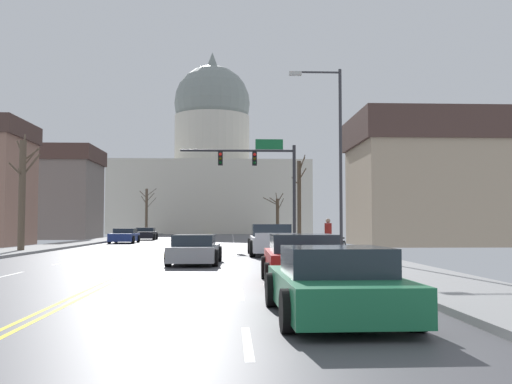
{
  "coord_description": "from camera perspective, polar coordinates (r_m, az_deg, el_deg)",
  "views": [
    {
      "loc": [
        3.28,
        -26.57,
        1.57
      ],
      "look_at": [
        5.44,
        23.44,
        4.34
      ],
      "focal_mm": 40.31,
      "sensor_mm": 36.0,
      "label": 1
    }
  ],
  "objects": [
    {
      "name": "sedan_near_04",
      "position": [
        9.8,
        7.85,
        -9.12
      ],
      "size": [
        2.16,
        4.3,
        1.18
      ],
      "color": "#1E7247",
      "rests_on": "ground"
    },
    {
      "name": "flank_building_01",
      "position": [
        63.8,
        -21.21,
        -0.07
      ],
      "size": [
        13.24,
        8.31,
        9.46
      ],
      "color": "slate",
      "rests_on": "ground"
    },
    {
      "name": "capitol_building",
      "position": [
        97.14,
        -4.4,
        2.03
      ],
      "size": [
        31.51,
        18.84,
        30.81
      ],
      "color": "beige",
      "rests_on": "ground"
    },
    {
      "name": "pickup_truck_near_01",
      "position": [
        28.99,
        1.6,
        -4.9
      ],
      "size": [
        2.39,
        5.44,
        1.55
      ],
      "color": "silver",
      "rests_on": "ground"
    },
    {
      "name": "ground",
      "position": [
        26.82,
        -9.56,
        -6.44
      ],
      "size": [
        20.0,
        180.0,
        0.2
      ],
      "color": "#4B4B50"
    },
    {
      "name": "flank_building_02",
      "position": [
        44.32,
        17.29,
        1.2
      ],
      "size": [
        11.97,
        8.96,
        9.54
      ],
      "color": "tan",
      "rests_on": "ground"
    },
    {
      "name": "bicycle_parked",
      "position": [
        26.39,
        8.52,
        -5.49
      ],
      "size": [
        0.12,
        1.77,
        0.85
      ],
      "color": "black",
      "rests_on": "ground"
    },
    {
      "name": "sedan_oncoming_00",
      "position": [
        48.19,
        -12.93,
        -4.29
      ],
      "size": [
        2.07,
        4.25,
        1.19
      ],
      "color": "navy",
      "rests_on": "ground"
    },
    {
      "name": "bare_tree_02",
      "position": [
        44.33,
        4.32,
        -0.71
      ],
      "size": [
        1.19,
        2.4,
        6.9
      ],
      "color": "#4C3D2D",
      "rests_on": "ground"
    },
    {
      "name": "sedan_near_00",
      "position": [
        35.06,
        1.01,
        -4.79
      ],
      "size": [
        2.09,
        4.68,
        1.21
      ],
      "color": "silver",
      "rests_on": "ground"
    },
    {
      "name": "pedestrian_00",
      "position": [
        27.62,
        7.17,
        -4.17
      ],
      "size": [
        0.35,
        0.34,
        1.68
      ],
      "color": "#4C4238",
      "rests_on": "ground"
    },
    {
      "name": "bare_tree_03",
      "position": [
        33.81,
        -22.18,
        0.02
      ],
      "size": [
        1.4,
        2.21,
        6.54
      ],
      "color": "brown",
      "rests_on": "ground"
    },
    {
      "name": "signal_gantry",
      "position": [
        39.37,
        0.69,
        2.24
      ],
      "size": [
        7.91,
        0.41,
        7.24
      ],
      "color": "#28282D",
      "rests_on": "ground"
    },
    {
      "name": "bare_tree_01",
      "position": [
        80.88,
        -10.81,
        -1.79
      ],
      "size": [
        2.47,
        1.35,
        6.33
      ],
      "color": "brown",
      "rests_on": "ground"
    },
    {
      "name": "sedan_oncoming_01",
      "position": [
        57.2,
        -10.9,
        -4.12
      ],
      "size": [
        2.21,
        4.53,
        1.2
      ],
      "color": "black",
      "rests_on": "ground"
    },
    {
      "name": "bare_tree_00",
      "position": [
        65.74,
        2.13,
        -2.36
      ],
      "size": [
        2.39,
        2.02,
        5.07
      ],
      "color": "#4C3D2D",
      "rests_on": "ground"
    },
    {
      "name": "street_lamp_right",
      "position": [
        26.17,
        7.74,
        4.64
      ],
      "size": [
        2.39,
        0.24,
        8.44
      ],
      "color": "#333338",
      "rests_on": "ground"
    },
    {
      "name": "sedan_near_02",
      "position": [
        22.59,
        -6.08,
        -5.75
      ],
      "size": [
        2.04,
        4.59,
        1.15
      ],
      "color": "#9EA3A8",
      "rests_on": "ground"
    },
    {
      "name": "sedan_near_03",
      "position": [
        15.22,
        4.56,
        -6.75
      ],
      "size": [
        2.11,
        4.32,
        1.3
      ],
      "color": "#B71414",
      "rests_on": "ground"
    }
  ]
}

